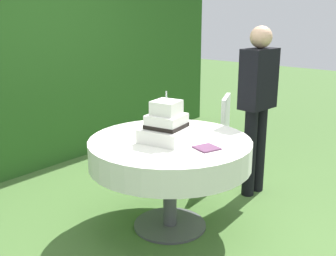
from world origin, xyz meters
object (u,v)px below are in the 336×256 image
serving_plate_near (170,123)px  standing_person (257,100)px  serving_plate_far (183,126)px  wedding_cake (166,126)px  cake_table (170,153)px  garden_chair (215,129)px  napkin_stack (207,148)px

serving_plate_near → standing_person: size_ratio=0.09×
serving_plate_far → standing_person: (0.69, -0.34, 0.17)m
wedding_cake → serving_plate_far: size_ratio=2.79×
cake_table → serving_plate_far: bearing=22.0°
garden_chair → standing_person: standing_person is taller
serving_plate_near → garden_chair: bearing=-0.7°
serving_plate_far → standing_person: bearing=-26.6°
garden_chair → napkin_stack: bearing=-149.7°
standing_person → napkin_stack: bearing=-171.9°
wedding_cake → serving_plate_near: bearing=36.0°
cake_table → wedding_cake: 0.24m
serving_plate_near → garden_chair: 0.77m
garden_chair → serving_plate_far: bearing=-168.4°
serving_plate_near → standing_person: 0.86m
cake_table → standing_person: 1.10m
cake_table → napkin_stack: (0.00, -0.35, 0.12)m
cake_table → garden_chair: size_ratio=1.45×
garden_chair → standing_person: (-0.07, -0.50, 0.39)m
wedding_cake → garden_chair: wedding_cake is taller
wedding_cake → standing_person: size_ratio=0.25×
napkin_stack → wedding_cake: bearing=97.0°
cake_table → wedding_cake: wedding_cake is taller
garden_chair → wedding_cake: bearing=-165.9°
serving_plate_far → serving_plate_near: bearing=83.8°
serving_plate_far → napkin_stack: 0.60m
cake_table → serving_plate_far: serving_plate_far is taller
serving_plate_near → standing_person: (0.67, -0.51, 0.17)m
serving_plate_far → garden_chair: 0.80m
cake_table → napkin_stack: 0.37m
garden_chair → standing_person: 0.64m
wedding_cake → standing_person: bearing=-10.9°
napkin_stack → standing_person: standing_person is taller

